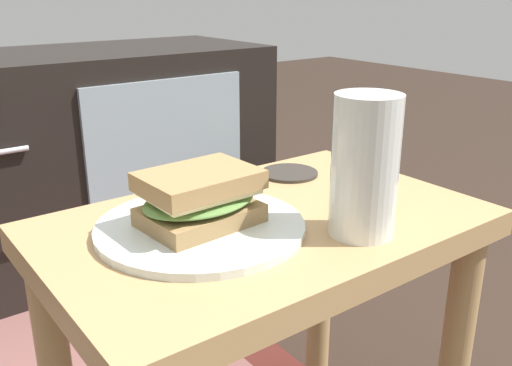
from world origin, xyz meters
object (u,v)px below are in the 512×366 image
Objects in this scene: tv_cabinet at (93,157)px; plate at (201,227)px; paper_bag at (329,217)px; coaster at (289,173)px; sandwich_front at (200,198)px; beer_glass at (365,168)px.

plate is at bearing -103.09° from tv_cabinet.
paper_bag is at bearing -46.72° from tv_cabinet.
paper_bag is at bearing 34.24° from plate.
coaster is at bearing -89.47° from tv_cabinet.
coaster is (0.22, 0.10, -0.04)m from sandwich_front.
beer_glass is (0.15, -0.12, 0.04)m from sandwich_front.
plate is 1.51× the size of beer_glass.
tv_cabinet is at bearing 76.91° from sandwich_front.
sandwich_front reaches higher than paper_bag.
tv_cabinet reaches higher than paper_bag.
tv_cabinet reaches higher than plate.
paper_bag is (0.45, -0.48, -0.13)m from tv_cabinet.
beer_glass reaches higher than sandwich_front.
beer_glass is 0.86m from paper_bag.
beer_glass is at bearing -131.96° from paper_bag.
beer_glass is 1.88× the size of coaster.
sandwich_front reaches higher than coaster.
paper_bag is at bearing 38.65° from coaster.
coaster is at bearing 24.02° from sandwich_front.
paper_bag is (0.44, 0.35, -0.31)m from coaster.
sandwich_front is 0.25m from coaster.
tv_cabinet is 5.70× the size of beer_glass.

